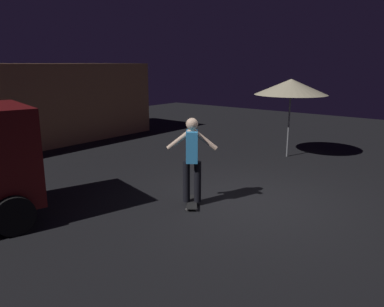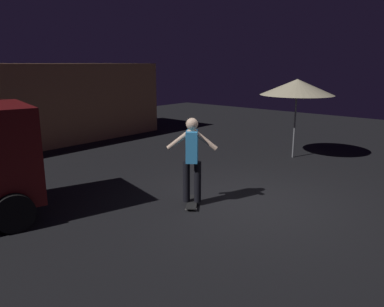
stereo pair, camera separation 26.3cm
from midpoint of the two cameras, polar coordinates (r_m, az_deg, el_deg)
ground_plane at (r=7.76m, az=7.91°, el=-7.27°), size 28.00×28.00×0.00m
low_building at (r=14.11m, az=-26.96°, el=6.51°), size 10.12×3.33×2.73m
patio_umbrella at (r=11.33m, az=14.16°, el=9.79°), size 2.10×2.10×2.30m
skateboard_ridden at (r=7.51m, az=-1.01°, el=-7.40°), size 0.74×0.63×0.07m
skater at (r=7.22m, az=-1.04°, el=-0.11°), size 0.66×0.84×1.67m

